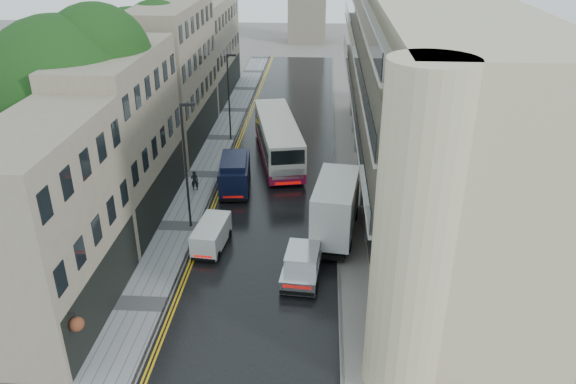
# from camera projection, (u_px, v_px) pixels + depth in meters

# --- Properties ---
(road) EXTENTS (9.00, 85.00, 0.02)m
(road) POSITION_uv_depth(u_px,v_px,m) (278.00, 177.00, 44.03)
(road) COLOR black
(road) RESTS_ON ground
(left_sidewalk) EXTENTS (2.70, 85.00, 0.12)m
(left_sidewalk) POSITION_uv_depth(u_px,v_px,m) (204.00, 175.00, 44.34)
(left_sidewalk) COLOR gray
(left_sidewalk) RESTS_ON ground
(right_sidewalk) EXTENTS (1.80, 85.00, 0.12)m
(right_sidewalk) POSITION_uv_depth(u_px,v_px,m) (347.00, 179.00, 43.70)
(right_sidewalk) COLOR slate
(right_sidewalk) RESTS_ON ground
(old_shop_row) EXTENTS (4.50, 56.00, 12.00)m
(old_shop_row) POSITION_uv_depth(u_px,v_px,m) (160.00, 92.00, 44.18)
(old_shop_row) COLOR gray
(old_shop_row) RESTS_ON ground
(modern_block) EXTENTS (8.00, 40.00, 14.00)m
(modern_block) POSITION_uv_depth(u_px,v_px,m) (423.00, 99.00, 39.04)
(modern_block) COLOR #BEB38D
(modern_block) RESTS_ON ground
(tree_near) EXTENTS (10.56, 10.56, 13.89)m
(tree_near) POSITION_uv_depth(u_px,v_px,m) (68.00, 121.00, 34.97)
(tree_near) COLOR black
(tree_near) RESTS_ON ground
(tree_far) EXTENTS (9.24, 9.24, 12.46)m
(tree_far) POSITION_uv_depth(u_px,v_px,m) (137.00, 79.00, 46.92)
(tree_far) COLOR black
(tree_far) RESTS_ON ground
(cream_bus) EXTENTS (5.17, 12.60, 3.35)m
(cream_bus) POSITION_uv_depth(u_px,v_px,m) (267.00, 156.00, 43.61)
(cream_bus) COLOR beige
(cream_bus) RESTS_ON road
(white_lorry) EXTENTS (3.36, 8.04, 4.09)m
(white_lorry) POSITION_uv_depth(u_px,v_px,m) (315.00, 219.00, 33.68)
(white_lorry) COLOR silver
(white_lorry) RESTS_ON road
(silver_hatchback) EXTENTS (2.35, 4.64, 1.68)m
(silver_hatchback) POSITION_uv_depth(u_px,v_px,m) (282.00, 278.00, 30.26)
(silver_hatchback) COLOR #A7A7AB
(silver_hatchback) RESTS_ON road
(white_van) EXTENTS (1.96, 3.86, 1.68)m
(white_van) POSITION_uv_depth(u_px,v_px,m) (193.00, 245.00, 33.25)
(white_van) COLOR white
(white_van) RESTS_ON road
(navy_van) EXTENTS (2.55, 5.38, 2.66)m
(navy_van) POSITION_uv_depth(u_px,v_px,m) (220.00, 183.00, 39.99)
(navy_van) COLOR black
(navy_van) RESTS_ON road
(pedestrian) EXTENTS (0.64, 0.50, 1.54)m
(pedestrian) POSITION_uv_depth(u_px,v_px,m) (195.00, 181.00, 41.38)
(pedestrian) COLOR black
(pedestrian) RESTS_ON left_sidewalk
(lamp_post_near) EXTENTS (0.95, 0.37, 8.29)m
(lamp_post_near) POSITION_uv_depth(u_px,v_px,m) (186.00, 168.00, 35.04)
(lamp_post_near) COLOR black
(lamp_post_near) RESTS_ON left_sidewalk
(lamp_post_far) EXTENTS (0.87, 0.20, 7.69)m
(lamp_post_far) POSITION_uv_depth(u_px,v_px,m) (229.00, 98.00, 49.70)
(lamp_post_far) COLOR black
(lamp_post_far) RESTS_ON left_sidewalk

